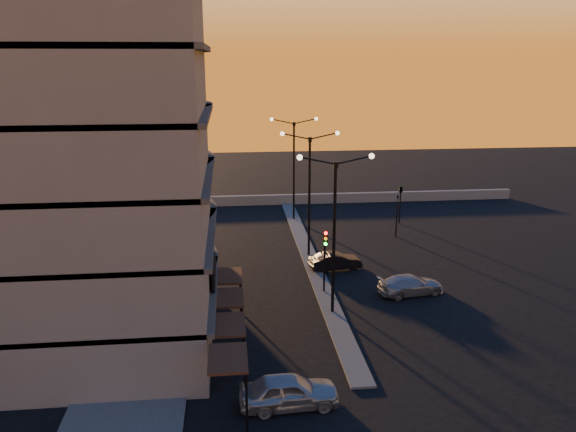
# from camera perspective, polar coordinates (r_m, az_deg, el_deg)

# --- Properties ---
(ground) EXTENTS (120.00, 120.00, 0.00)m
(ground) POSITION_cam_1_polar(r_m,az_deg,el_deg) (33.84, 4.52, -9.78)
(ground) COLOR black
(ground) RESTS_ON ground
(sidewalk_west) EXTENTS (5.00, 40.00, 0.12)m
(sidewalk_west) POSITION_cam_1_polar(r_m,az_deg,el_deg) (37.25, -12.88, -7.58)
(sidewalk_west) COLOR #50504D
(sidewalk_west) RESTS_ON ground
(median) EXTENTS (1.20, 36.00, 0.12)m
(median) POSITION_cam_1_polar(r_m,az_deg,el_deg) (42.93, 2.12, -4.01)
(median) COLOR #50504D
(median) RESTS_ON ground
(parapet) EXTENTS (44.00, 0.50, 1.00)m
(parapet) POSITION_cam_1_polar(r_m,az_deg,el_deg) (58.26, 1.87, 1.76)
(parapet) COLOR gray
(parapet) RESTS_ON ground
(building) EXTENTS (14.35, 17.08, 25.00)m
(building) POSITION_cam_1_polar(r_m,az_deg,el_deg) (31.24, -21.53, 9.81)
(building) COLOR slate
(building) RESTS_ON ground
(streetlamp_near) EXTENTS (4.32, 0.32, 9.51)m
(streetlamp_near) POSITION_cam_1_polar(r_m,az_deg,el_deg) (31.84, 4.73, -0.66)
(streetlamp_near) COLOR black
(streetlamp_near) RESTS_ON ground
(streetlamp_mid) EXTENTS (4.32, 0.32, 9.51)m
(streetlamp_mid) POSITION_cam_1_polar(r_m,az_deg,el_deg) (41.40, 2.19, 3.22)
(streetlamp_mid) COLOR black
(streetlamp_mid) RESTS_ON ground
(streetlamp_far) EXTENTS (4.32, 0.32, 9.51)m
(streetlamp_far) POSITION_cam_1_polar(r_m,az_deg,el_deg) (51.12, 0.60, 5.63)
(streetlamp_far) COLOR black
(streetlamp_far) RESTS_ON ground
(traffic_light_main) EXTENTS (0.28, 0.44, 4.25)m
(traffic_light_main) POSITION_cam_1_polar(r_m,az_deg,el_deg) (35.35, 3.78, -3.56)
(traffic_light_main) COLOR black
(traffic_light_main) RESTS_ON ground
(signal_east_a) EXTENTS (0.13, 0.16, 3.60)m
(signal_east_a) POSITION_cam_1_polar(r_m,az_deg,el_deg) (47.81, 11.00, 0.12)
(signal_east_a) COLOR black
(signal_east_a) RESTS_ON ground
(signal_east_b) EXTENTS (0.42, 1.99, 3.60)m
(signal_east_b) POSITION_cam_1_polar(r_m,az_deg,el_deg) (51.66, 11.39, 2.60)
(signal_east_b) COLOR black
(signal_east_b) RESTS_ON ground
(car_hatchback) EXTENTS (4.37, 1.94, 1.46)m
(car_hatchback) POSITION_cam_1_polar(r_m,az_deg,el_deg) (25.30, 0.12, -17.35)
(car_hatchback) COLOR #A4A8AB
(car_hatchback) RESTS_ON ground
(car_sedan) EXTENTS (3.88, 1.84, 1.23)m
(car_sedan) POSITION_cam_1_polar(r_m,az_deg,el_deg) (40.26, 4.83, -4.58)
(car_sedan) COLOR black
(car_sedan) RESTS_ON ground
(car_wagon) EXTENTS (4.48, 2.40, 1.24)m
(car_wagon) POSITION_cam_1_polar(r_m,az_deg,el_deg) (36.91, 12.36, -6.83)
(car_wagon) COLOR #97999E
(car_wagon) RESTS_ON ground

